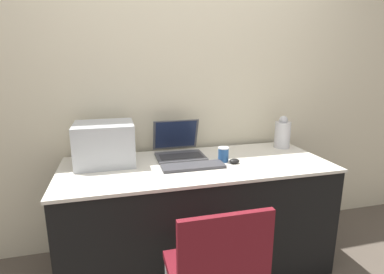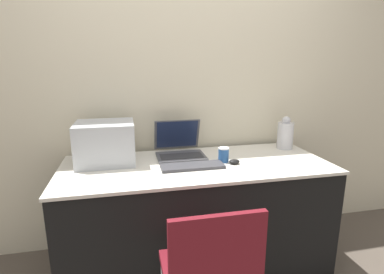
{
  "view_description": "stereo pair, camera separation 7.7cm",
  "coord_description": "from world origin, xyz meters",
  "px_view_note": "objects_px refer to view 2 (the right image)",
  "views": [
    {
      "loc": [
        -0.53,
        -1.53,
        1.46
      ],
      "look_at": [
        -0.02,
        0.4,
        0.97
      ],
      "focal_mm": 28.0,
      "sensor_mm": 36.0,
      "label": 1
    },
    {
      "loc": [
        -0.46,
        -1.55,
        1.46
      ],
      "look_at": [
        -0.02,
        0.4,
        0.97
      ],
      "focal_mm": 28.0,
      "sensor_mm": 36.0,
      "label": 2
    }
  ],
  "objects_px": {
    "mouse": "(234,162)",
    "coffee_cup": "(224,155)",
    "printer": "(105,141)",
    "laptop_left": "(180,148)",
    "external_keyboard": "(193,166)",
    "metal_pitcher": "(285,134)",
    "chair": "(210,270)"
  },
  "relations": [
    {
      "from": "mouse",
      "to": "coffee_cup",
      "type": "bearing_deg",
      "value": 133.81
    },
    {
      "from": "printer",
      "to": "laptop_left",
      "type": "distance_m",
      "value": 0.54
    },
    {
      "from": "external_keyboard",
      "to": "metal_pitcher",
      "type": "xyz_separation_m",
      "value": [
        0.83,
        0.29,
        0.11
      ]
    },
    {
      "from": "printer",
      "to": "chair",
      "type": "xyz_separation_m",
      "value": [
        0.49,
        -0.91,
        -0.42
      ]
    },
    {
      "from": "chair",
      "to": "external_keyboard",
      "type": "bearing_deg",
      "value": 84.35
    },
    {
      "from": "coffee_cup",
      "to": "chair",
      "type": "distance_m",
      "value": 0.86
    },
    {
      "from": "printer",
      "to": "metal_pitcher",
      "type": "relative_size",
      "value": 1.48
    },
    {
      "from": "laptop_left",
      "to": "mouse",
      "type": "xyz_separation_m",
      "value": [
        0.33,
        -0.28,
        -0.04
      ]
    },
    {
      "from": "mouse",
      "to": "laptop_left",
      "type": "bearing_deg",
      "value": 140.19
    },
    {
      "from": "coffee_cup",
      "to": "chair",
      "type": "xyz_separation_m",
      "value": [
        -0.3,
        -0.74,
        -0.32
      ]
    },
    {
      "from": "printer",
      "to": "chair",
      "type": "distance_m",
      "value": 1.11
    },
    {
      "from": "coffee_cup",
      "to": "metal_pitcher",
      "type": "relative_size",
      "value": 0.39
    },
    {
      "from": "metal_pitcher",
      "to": "laptop_left",
      "type": "bearing_deg",
      "value": -179.53
    },
    {
      "from": "chair",
      "to": "laptop_left",
      "type": "bearing_deg",
      "value": 88.12
    },
    {
      "from": "laptop_left",
      "to": "coffee_cup",
      "type": "relative_size",
      "value": 3.38
    },
    {
      "from": "mouse",
      "to": "chair",
      "type": "distance_m",
      "value": 0.82
    },
    {
      "from": "printer",
      "to": "chair",
      "type": "relative_size",
      "value": 0.45
    },
    {
      "from": "chair",
      "to": "printer",
      "type": "bearing_deg",
      "value": 118.62
    },
    {
      "from": "external_keyboard",
      "to": "metal_pitcher",
      "type": "distance_m",
      "value": 0.89
    },
    {
      "from": "coffee_cup",
      "to": "mouse",
      "type": "xyz_separation_m",
      "value": [
        0.06,
        -0.06,
        -0.04
      ]
    },
    {
      "from": "laptop_left",
      "to": "external_keyboard",
      "type": "relative_size",
      "value": 0.83
    },
    {
      "from": "printer",
      "to": "laptop_left",
      "type": "xyz_separation_m",
      "value": [
        0.53,
        0.05,
        -0.1
      ]
    },
    {
      "from": "laptop_left",
      "to": "coffee_cup",
      "type": "distance_m",
      "value": 0.35
    },
    {
      "from": "laptop_left",
      "to": "external_keyboard",
      "type": "distance_m",
      "value": 0.29
    },
    {
      "from": "mouse",
      "to": "chair",
      "type": "bearing_deg",
      "value": -118.07
    },
    {
      "from": "laptop_left",
      "to": "external_keyboard",
      "type": "height_order",
      "value": "laptop_left"
    },
    {
      "from": "printer",
      "to": "laptop_left",
      "type": "bearing_deg",
      "value": 5.79
    },
    {
      "from": "laptop_left",
      "to": "metal_pitcher",
      "type": "xyz_separation_m",
      "value": [
        0.87,
        0.01,
        0.06
      ]
    },
    {
      "from": "metal_pitcher",
      "to": "coffee_cup",
      "type": "bearing_deg",
      "value": -159.44
    },
    {
      "from": "coffee_cup",
      "to": "mouse",
      "type": "height_order",
      "value": "coffee_cup"
    },
    {
      "from": "mouse",
      "to": "metal_pitcher",
      "type": "height_order",
      "value": "metal_pitcher"
    },
    {
      "from": "external_keyboard",
      "to": "metal_pitcher",
      "type": "height_order",
      "value": "metal_pitcher"
    }
  ]
}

